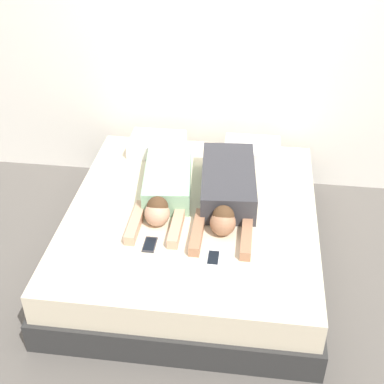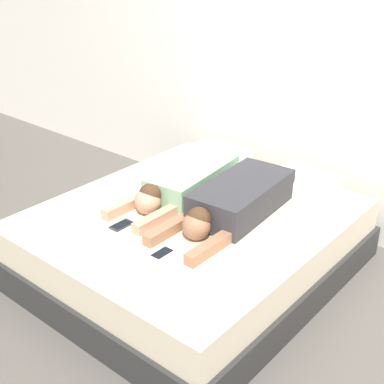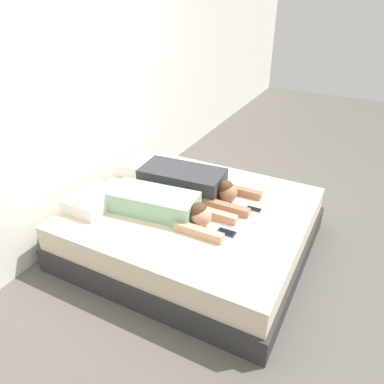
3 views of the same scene
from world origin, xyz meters
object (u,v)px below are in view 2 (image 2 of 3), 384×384
Objects in this scene: cell_phone_right at (162,254)px; person_left at (183,184)px; pillow_head_left at (217,156)px; pillow_head_right at (304,182)px; person_right at (235,201)px; cell_phone_left at (122,225)px; bed at (192,242)px.

person_left is at bearing 121.93° from cell_phone_right.
pillow_head_left is 1.43m from cell_phone_right.
pillow_head_right is at bearing 45.64° from person_left.
pillow_head_left is 0.65m from person_left.
person_left reaches higher than cell_phone_right.
person_right is 7.57× the size of cell_phone_right.
cell_phone_right is (-0.20, -1.29, -0.05)m from pillow_head_right.
cell_phone_left is (-0.46, -0.58, -0.10)m from person_right.
pillow_head_right is 0.40× the size of person_left.
cell_phone_left is (-0.62, -1.21, -0.05)m from pillow_head_right.
person_right is at bearing -45.12° from pillow_head_left.
pillow_head_left is 0.90m from person_right.
pillow_head_right is at bearing 0.00° from pillow_head_left.
pillow_head_right reaches higher than cell_phone_right.
person_left reaches higher than pillow_head_right.
person_left is 0.45m from person_right.
pillow_head_left is at bearing 116.80° from bed.
pillow_head_left is at bearing 98.12° from cell_phone_left.
pillow_head_left reaches higher than cell_phone_right.
bed is 1.78× the size of person_right.
pillow_head_right is (0.40, 0.79, 0.29)m from bed.
person_left is 7.38× the size of cell_phone_left.
person_left is at bearing 178.35° from person_right.
cell_phone_left and cell_phone_right have the same top height.
person_left is 0.60m from cell_phone_left.
pillow_head_right is 2.98× the size of cell_phone_right.
pillow_head_right is at bearing 62.93° from cell_phone_left.
person_left is at bearing -73.74° from pillow_head_left.
person_right is at bearing -103.92° from pillow_head_right.
bed is 0.54m from cell_phone_left.
person_right reaches higher than bed.
person_right is 7.57× the size of cell_phone_left.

